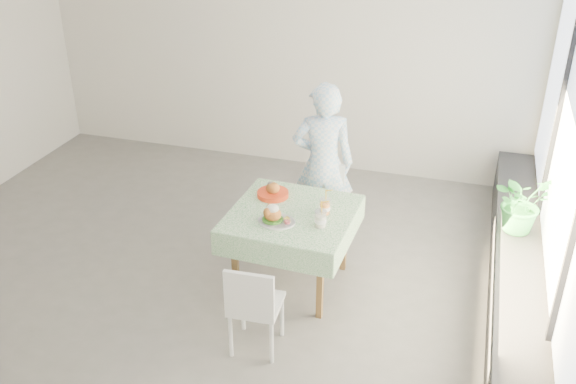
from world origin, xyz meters
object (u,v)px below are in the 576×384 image
(cafe_table, at_px, (292,240))
(chair_near, at_px, (256,322))
(chair_far, at_px, (320,222))
(main_dish, at_px, (275,217))
(diner, at_px, (323,164))
(potted_plant, at_px, (522,202))
(juice_cup_orange, at_px, (325,207))

(cafe_table, height_order, chair_near, chair_near)
(chair_far, bearing_deg, main_dish, -100.13)
(diner, height_order, potted_plant, diner)
(chair_near, bearing_deg, juice_cup_orange, 72.88)
(main_dish, bearing_deg, potted_plant, 24.59)
(diner, xyz_separation_m, juice_cup_orange, (0.22, -0.80, -0.01))
(chair_far, relative_size, main_dish, 2.57)
(chair_near, relative_size, juice_cup_orange, 2.88)
(chair_far, bearing_deg, diner, 98.36)
(main_dish, relative_size, potted_plant, 0.58)
(cafe_table, distance_m, chair_near, 0.93)
(chair_far, distance_m, diner, 0.58)
(chair_far, bearing_deg, cafe_table, -96.03)
(chair_far, relative_size, potted_plant, 1.48)
(cafe_table, bearing_deg, main_dish, -113.54)
(diner, distance_m, potted_plant, 1.84)
(cafe_table, height_order, main_dish, main_dish)
(cafe_table, bearing_deg, chair_near, -91.23)
(cafe_table, relative_size, juice_cup_orange, 3.88)
(chair_near, height_order, diner, diner)
(diner, xyz_separation_m, main_dish, (-0.15, -1.07, -0.03))
(diner, xyz_separation_m, potted_plant, (1.84, -0.16, -0.04))
(main_dish, bearing_deg, chair_near, -84.23)
(potted_plant, bearing_deg, diner, 174.95)
(chair_near, xyz_separation_m, potted_plant, (1.91, 1.60, 0.53))
(diner, bearing_deg, cafe_table, 70.61)
(chair_near, xyz_separation_m, diner, (0.07, 1.76, 0.57))
(cafe_table, distance_m, juice_cup_orange, 0.45)
(chair_far, xyz_separation_m, juice_cup_orange, (0.20, -0.66, 0.55))
(diner, height_order, main_dish, diner)
(potted_plant, bearing_deg, chair_near, -140.04)
(juice_cup_orange, bearing_deg, chair_near, -107.12)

